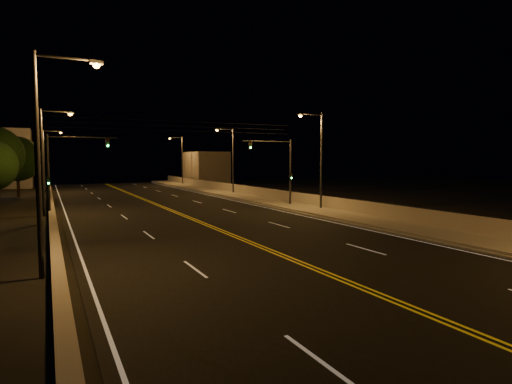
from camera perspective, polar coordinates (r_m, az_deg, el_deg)
name	(u,v)px	position (r m, az deg, el deg)	size (l,w,h in m)	color
ground	(510,349)	(12.57, 30.73, -17.50)	(160.00, 160.00, 0.00)	black
road	(216,229)	(28.44, -5.42, -4.87)	(18.00, 120.00, 0.02)	black
sidewalk	(347,217)	(33.74, 12.03, -3.25)	(3.60, 120.00, 0.30)	gray
curb	(327,219)	(32.63, 9.44, -3.61)	(0.14, 120.00, 0.15)	gray
parapet_wall	(364,207)	(34.70, 14.19, -2.00)	(0.30, 120.00, 1.00)	#A49988
jersey_barrier	(54,234)	(26.60, -25.35, -5.10)	(0.45, 120.00, 0.76)	#A49988
distant_building_right	(205,168)	(79.63, -6.76, 3.17)	(6.00, 10.00, 5.95)	gray
distant_building_left	(4,159)	(79.91, -30.57, 3.85)	(8.00, 8.00, 9.43)	gray
parapet_rail	(364,201)	(34.64, 14.21, -1.13)	(0.06, 0.06, 120.00)	black
lane_markings	(216,228)	(28.37, -5.37, -4.87)	(17.32, 116.00, 0.00)	silver
streetlight_1	(319,155)	(37.86, 8.35, 4.96)	(2.55, 0.28, 8.59)	#2D2D33
streetlight_2	(231,156)	(55.31, -3.36, 4.79)	(2.55, 0.28, 8.59)	#2D2D33
streetlight_3	(181,157)	(77.05, -10.01, 4.60)	(2.55, 0.28, 8.59)	#2D2D33
streetlight_4	(46,148)	(18.17, -26.25, 5.29)	(2.55, 0.28, 8.59)	#2D2D33
streetlight_5	(46,154)	(38.36, -26.21, 4.55)	(2.55, 0.28, 8.59)	#2D2D33
streetlight_6	(46,156)	(64.97, -26.20, 4.28)	(2.55, 0.28, 8.59)	#2D2D33
traffic_signal_right	(282,165)	(40.44, 3.43, 3.61)	(5.11, 0.31, 6.44)	#2D2D33
traffic_signal_left	(62,166)	(35.20, -24.41, 3.12)	(5.11, 0.31, 6.44)	#2D2D33
overhead_wires	(175,126)	(37.23, -10.74, 8.65)	(22.00, 0.03, 0.83)	black
tree_2	(17,159)	(59.48, -29.24, 3.88)	(5.44, 5.44, 7.38)	black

